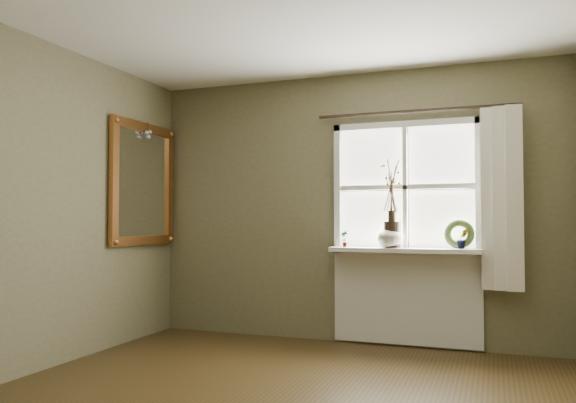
# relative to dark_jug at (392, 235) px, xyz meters

# --- Properties ---
(wall_back) EXTENTS (4.00, 0.10, 2.60)m
(wall_back) POSITION_rel_dark_jug_xyz_m (-0.44, 0.18, 0.26)
(wall_back) COLOR brown
(wall_back) RESTS_ON ground
(window_frame) EXTENTS (1.36, 0.06, 1.24)m
(window_frame) POSITION_rel_dark_jug_xyz_m (0.11, 0.11, 0.44)
(window_frame) COLOR silver
(window_frame) RESTS_ON wall_back
(window_sill) EXTENTS (1.36, 0.26, 0.04)m
(window_sill) POSITION_rel_dark_jug_xyz_m (0.11, 0.00, -0.14)
(window_sill) COLOR silver
(window_sill) RESTS_ON wall_back
(window_apron) EXTENTS (1.36, 0.04, 0.88)m
(window_apron) POSITION_rel_dark_jug_xyz_m (0.11, 0.11, -0.58)
(window_apron) COLOR silver
(window_apron) RESTS_ON ground
(dark_jug) EXTENTS (0.22, 0.22, 0.24)m
(dark_jug) POSITION_rel_dark_jug_xyz_m (0.00, 0.00, 0.00)
(dark_jug) COLOR black
(dark_jug) RESTS_ON window_sill
(cream_vase) EXTENTS (0.29, 0.29, 0.25)m
(cream_vase) POSITION_rel_dark_jug_xyz_m (-0.02, 0.00, 0.01)
(cream_vase) COLOR beige
(cream_vase) RESTS_ON window_sill
(wreath) EXTENTS (0.27, 0.13, 0.27)m
(wreath) POSITION_rel_dark_jug_xyz_m (0.59, 0.04, -0.02)
(wreath) COLOR #374B21
(wreath) RESTS_ON window_sill
(potted_plant_left) EXTENTS (0.10, 0.08, 0.15)m
(potted_plant_left) POSITION_rel_dark_jug_xyz_m (-0.45, 0.00, -0.04)
(potted_plant_left) COLOR #374B21
(potted_plant_left) RESTS_ON window_sill
(potted_plant_right) EXTENTS (0.12, 0.11, 0.18)m
(potted_plant_right) POSITION_rel_dark_jug_xyz_m (0.62, 0.00, -0.03)
(potted_plant_right) COLOR #374B21
(potted_plant_right) RESTS_ON window_sill
(curtain) EXTENTS (0.36, 0.12, 1.59)m
(curtain) POSITION_rel_dark_jug_xyz_m (0.95, 0.01, 0.32)
(curtain) COLOR beige
(curtain) RESTS_ON wall_back
(curtain_rod) EXTENTS (1.84, 0.03, 0.03)m
(curtain_rod) POSITION_rel_dark_jug_xyz_m (0.21, 0.05, 1.14)
(curtain_rod) COLOR black
(curtain_rod) RESTS_ON wall_back
(gilt_mirror) EXTENTS (0.10, 1.02, 1.22)m
(gilt_mirror) POSITION_rel_dark_jug_xyz_m (-2.40, -0.43, 0.50)
(gilt_mirror) COLOR white
(gilt_mirror) RESTS_ON wall_left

